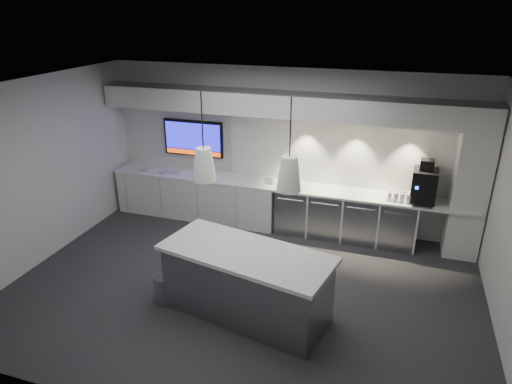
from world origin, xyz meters
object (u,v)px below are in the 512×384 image
(bin, at_px, (164,289))
(coffee_machine, at_px, (424,184))
(wall_tv, at_px, (193,138))
(island, at_px, (246,283))

(bin, bearing_deg, coffee_machine, 39.08)
(coffee_machine, bearing_deg, wall_tv, 179.23)
(wall_tv, distance_m, bin, 3.48)
(island, distance_m, coffee_machine, 3.61)
(island, relative_size, bin, 6.00)
(wall_tv, bearing_deg, coffee_machine, -3.22)
(island, distance_m, bin, 1.27)
(coffee_machine, bearing_deg, island, -127.12)
(wall_tv, xyz_separation_m, bin, (0.91, -3.07, -1.35))
(wall_tv, relative_size, bin, 3.02)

